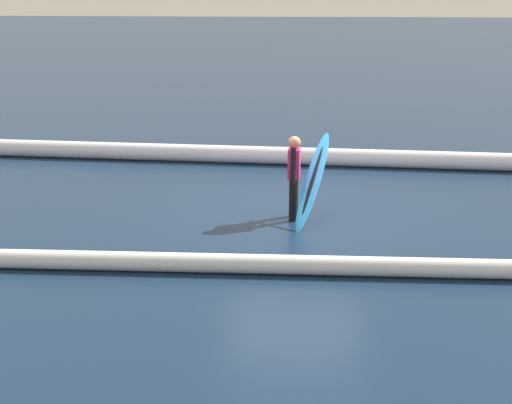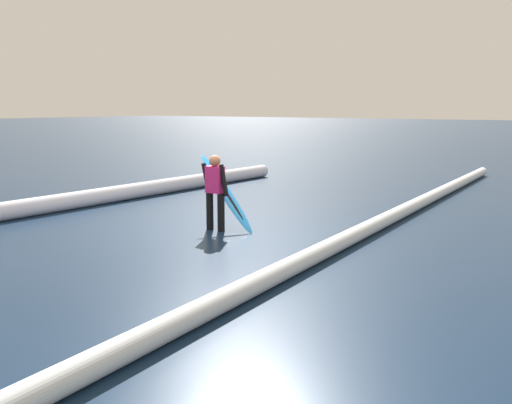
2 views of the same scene
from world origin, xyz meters
The scene contains 5 objects.
ground_plane centered at (0.00, 0.00, 0.00)m, with size 188.69×188.69×0.00m, color #12263F.
surfer centered at (0.02, 0.33, 0.82)m, with size 0.22×0.64×1.46m.
surfboard centered at (-0.31, 0.34, 0.69)m, with size 0.73×1.64×1.41m.
wave_crest_foreground centered at (1.84, -3.92, 0.20)m, with size 0.40×0.40×18.72m, color white.
wave_crest_midground centered at (-1.13, 2.96, 0.14)m, with size 0.28×0.28×21.85m, color silver.
Camera 1 is at (-0.45, 12.92, 3.89)m, focal length 52.87 mm.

